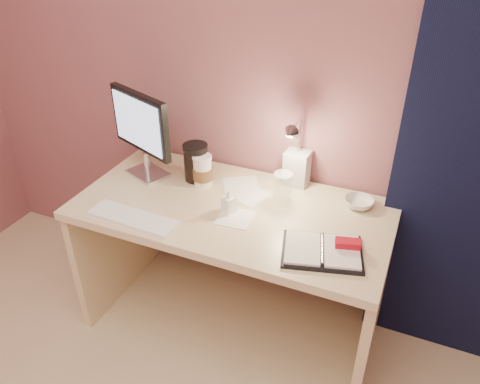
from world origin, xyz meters
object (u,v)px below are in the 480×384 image
at_px(desk, 238,238).
at_px(bowl, 359,203).
at_px(planner, 324,250).
at_px(desk_lamp, 294,150).
at_px(product_box, 297,168).
at_px(lotion_bottle, 229,201).
at_px(keyboard, 133,218).
at_px(coffee_cup, 203,171).
at_px(dark_jar, 196,164).
at_px(clear_cup, 283,189).
at_px(monitor, 143,127).

bearing_deg(desk, bowl, 15.86).
height_order(planner, desk_lamp, desk_lamp).
height_order(product_box, desk_lamp, desk_lamp).
relative_size(bowl, lotion_bottle, 1.14).
bearing_deg(desk, desk_lamp, 35.51).
bearing_deg(lotion_bottle, planner, -13.81).
bearing_deg(planner, bowl, 66.05).
xyz_separation_m(keyboard, bowl, (0.87, 0.48, 0.01)).
height_order(desk, coffee_cup, coffee_cup).
bearing_deg(dark_jar, bowl, 4.75).
bearing_deg(desk, product_box, 48.90).
bearing_deg(lotion_bottle, product_box, 60.53).
relative_size(planner, lotion_bottle, 3.16).
bearing_deg(desk_lamp, coffee_cup, -165.39).
height_order(coffee_cup, clear_cup, coffee_cup).
distance_m(desk, dark_jar, 0.41).
distance_m(planner, desk_lamp, 0.50).
xyz_separation_m(desk, lotion_bottle, (0.01, -0.12, 0.28)).
height_order(desk, dark_jar, dark_jar).
height_order(lotion_bottle, product_box, product_box).
xyz_separation_m(keyboard, planner, (0.81, 0.11, 0.00)).
xyz_separation_m(coffee_cup, clear_cup, (0.40, -0.01, 0.00)).
relative_size(keyboard, lotion_bottle, 3.56).
bearing_deg(bowl, keyboard, -150.94).
distance_m(lotion_bottle, dark_jar, 0.33).
height_order(coffee_cup, bowl, coffee_cup).
bearing_deg(product_box, keyboard, -131.63).
bearing_deg(keyboard, planner, 10.19).
relative_size(lotion_bottle, product_box, 0.67).
bearing_deg(planner, clear_cup, 119.34).
relative_size(bowl, product_box, 0.76).
bearing_deg(bowl, desk, -164.14).
relative_size(bowl, desk_lamp, 0.37).
xyz_separation_m(keyboard, desk_lamp, (0.55, 0.48, 0.21)).
relative_size(desk, clear_cup, 9.38).
distance_m(monitor, planner, 1.02).
height_order(keyboard, planner, planner).
relative_size(desk, monitor, 3.28).
bearing_deg(desk_lamp, keyboard, -137.43).
distance_m(keyboard, coffee_cup, 0.41).
xyz_separation_m(lotion_bottle, dark_jar, (-0.26, 0.20, 0.03)).
bearing_deg(monitor, planner, 7.17).
relative_size(keyboard, planner, 1.13).
height_order(bowl, desk_lamp, desk_lamp).
bearing_deg(product_box, bowl, -12.24).
bearing_deg(dark_jar, keyboard, -102.01).
distance_m(clear_cup, dark_jar, 0.45).
bearing_deg(lotion_bottle, clear_cup, 40.26).
distance_m(planner, lotion_bottle, 0.47).
bearing_deg(desk_lamp, desk, -142.96).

